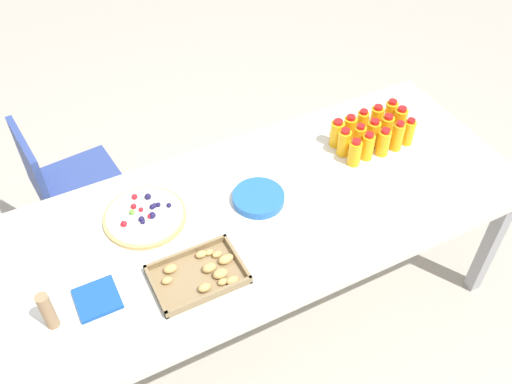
% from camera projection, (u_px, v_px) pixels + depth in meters
% --- Properties ---
extents(ground_plane, '(12.00, 12.00, 0.00)m').
position_uv_depth(ground_plane, '(246.00, 314.00, 2.80)').
color(ground_plane, '#B2A899').
extents(party_table, '(2.40, 0.92, 0.73)m').
position_uv_depth(party_table, '(244.00, 225.00, 2.32)').
color(party_table, silver).
rests_on(party_table, ground_plane).
extents(chair_near_right, '(0.44, 0.44, 0.83)m').
position_uv_depth(chair_near_right, '(64.00, 182.00, 2.74)').
color(chair_near_right, '#33478C').
rests_on(chair_near_right, ground_plane).
extents(juice_bottle_0, '(0.06, 0.06, 0.14)m').
position_uv_depth(juice_bottle_0, '(390.00, 114.00, 2.64)').
color(juice_bottle_0, '#FAAF14').
rests_on(juice_bottle_0, party_table).
extents(juice_bottle_1, '(0.06, 0.06, 0.13)m').
position_uv_depth(juice_bottle_1, '(376.00, 119.00, 2.62)').
color(juice_bottle_1, '#FBAD14').
rests_on(juice_bottle_1, party_table).
extents(juice_bottle_2, '(0.05, 0.05, 0.14)m').
position_uv_depth(juice_bottle_2, '(362.00, 123.00, 2.60)').
color(juice_bottle_2, '#FAAF14').
rests_on(juice_bottle_2, party_table).
extents(juice_bottle_3, '(0.06, 0.06, 0.13)m').
position_uv_depth(juice_bottle_3, '(350.00, 128.00, 2.57)').
color(juice_bottle_3, '#FAAD14').
rests_on(juice_bottle_3, party_table).
extents(juice_bottle_4, '(0.06, 0.06, 0.14)m').
position_uv_depth(juice_bottle_4, '(337.00, 133.00, 2.55)').
color(juice_bottle_4, '#FBAF14').
rests_on(juice_bottle_4, party_table).
extents(juice_bottle_5, '(0.06, 0.06, 0.15)m').
position_uv_depth(juice_bottle_5, '(400.00, 121.00, 2.60)').
color(juice_bottle_5, '#F9AE14').
rests_on(juice_bottle_5, party_table).
extents(juice_bottle_6, '(0.06, 0.06, 0.13)m').
position_uv_depth(juice_bottle_6, '(386.00, 128.00, 2.58)').
color(juice_bottle_6, '#F9AB14').
rests_on(juice_bottle_6, party_table).
extents(juice_bottle_7, '(0.06, 0.06, 0.14)m').
position_uv_depth(juice_bottle_7, '(373.00, 133.00, 2.55)').
color(juice_bottle_7, '#FAAB14').
rests_on(juice_bottle_7, party_table).
extents(juice_bottle_8, '(0.05, 0.05, 0.14)m').
position_uv_depth(juice_bottle_8, '(359.00, 138.00, 2.52)').
color(juice_bottle_8, '#F8AB14').
rests_on(juice_bottle_8, party_table).
extents(juice_bottle_9, '(0.06, 0.06, 0.14)m').
position_uv_depth(juice_bottle_9, '(344.00, 142.00, 2.50)').
color(juice_bottle_9, '#F9AE14').
rests_on(juice_bottle_9, party_table).
extents(juice_bottle_10, '(0.05, 0.05, 0.14)m').
position_uv_depth(juice_bottle_10, '(409.00, 132.00, 2.55)').
color(juice_bottle_10, '#F9AE14').
rests_on(juice_bottle_10, party_table).
extents(juice_bottle_11, '(0.05, 0.05, 0.15)m').
position_uv_depth(juice_bottle_11, '(398.00, 136.00, 2.52)').
color(juice_bottle_11, '#F9AB14').
rests_on(juice_bottle_11, party_table).
extents(juice_bottle_12, '(0.06, 0.06, 0.14)m').
position_uv_depth(juice_bottle_12, '(383.00, 142.00, 2.50)').
color(juice_bottle_12, '#F8AB14').
rests_on(juice_bottle_12, party_table).
extents(juice_bottle_13, '(0.06, 0.06, 0.14)m').
position_uv_depth(juice_bottle_13, '(368.00, 146.00, 2.48)').
color(juice_bottle_13, '#FAAF14').
rests_on(juice_bottle_13, party_table).
extents(juice_bottle_14, '(0.06, 0.06, 0.13)m').
position_uv_depth(juice_bottle_14, '(355.00, 153.00, 2.46)').
color(juice_bottle_14, '#FAAD14').
rests_on(juice_bottle_14, party_table).
extents(fruit_pizza, '(0.33, 0.33, 0.05)m').
position_uv_depth(fruit_pizza, '(145.00, 216.00, 2.26)').
color(fruit_pizza, tan).
rests_on(fruit_pizza, party_table).
extents(snack_tray, '(0.34, 0.23, 0.04)m').
position_uv_depth(snack_tray, '(202.00, 273.00, 2.06)').
color(snack_tray, olive).
rests_on(snack_tray, party_table).
extents(plate_stack, '(0.22, 0.22, 0.03)m').
position_uv_depth(plate_stack, '(258.00, 198.00, 2.33)').
color(plate_stack, blue).
rests_on(plate_stack, party_table).
extents(napkin_stack, '(0.15, 0.15, 0.02)m').
position_uv_depth(napkin_stack, '(97.00, 299.00, 1.99)').
color(napkin_stack, '#194CA5').
rests_on(napkin_stack, party_table).
extents(cardboard_tube, '(0.04, 0.04, 0.17)m').
position_uv_depth(cardboard_tube, '(48.00, 311.00, 1.87)').
color(cardboard_tube, '#9E7A56').
rests_on(cardboard_tube, party_table).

